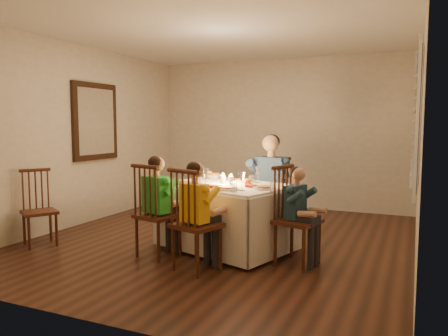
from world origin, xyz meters
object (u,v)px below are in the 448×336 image
at_px(chair_near_right, 197,270).
at_px(child_yellow, 197,270).
at_px(child_green, 159,256).
at_px(child_teal, 297,264).
at_px(chair_end, 297,264).
at_px(adult, 270,236).
at_px(chair_near_left, 159,256).
at_px(chair_extra, 41,245).
at_px(serving_bowl, 213,176).
at_px(chair_adult, 270,236).
at_px(dining_table, 227,203).

xyz_separation_m(chair_near_right, child_yellow, (0.00, 0.00, 0.00)).
bearing_deg(child_yellow, child_green, -3.81).
height_order(chair_near_right, child_teal, chair_near_right).
distance_m(chair_end, adult, 1.19).
relative_size(chair_near_left, child_teal, 1.01).
bearing_deg(child_yellow, chair_extra, 16.81).
bearing_deg(chair_end, serving_bowl, 75.16).
bearing_deg(chair_adult, chair_extra, -138.30).
relative_size(chair_extra, child_yellow, 0.84).
relative_size(child_yellow, serving_bowl, 5.51).
relative_size(chair_near_right, adult, 0.78).
relative_size(child_green, serving_bowl, 5.63).
bearing_deg(adult, child_teal, -49.26).
relative_size(chair_adult, child_teal, 1.01).
distance_m(chair_near_left, child_yellow, 0.65).
bearing_deg(child_green, chair_adult, -107.79).
relative_size(dining_table, chair_adult, 1.65).
relative_size(chair_near_left, child_green, 0.93).
bearing_deg(child_yellow, chair_end, -128.76).
relative_size(dining_table, serving_bowl, 8.60).
bearing_deg(child_green, dining_table, -118.23).
relative_size(chair_extra, child_green, 0.82).
bearing_deg(chair_near_left, dining_table, -118.23).
bearing_deg(serving_bowl, chair_near_right, -71.59).
height_order(dining_table, chair_extra, dining_table).
relative_size(chair_end, child_green, 0.93).
bearing_deg(chair_near_left, child_teal, -152.53).
xyz_separation_m(chair_near_left, chair_extra, (-1.55, -0.20, 0.00)).
bearing_deg(chair_extra, dining_table, -37.66).
xyz_separation_m(chair_adult, chair_near_left, (-0.85, -1.35, 0.00)).
bearing_deg(chair_end, child_teal, 0.00).
bearing_deg(child_yellow, adult, -81.16).
bearing_deg(chair_near_left, chair_extra, 21.88).
distance_m(chair_near_right, child_green, 0.65).
xyz_separation_m(chair_end, serving_bowl, (-1.31, 0.73, 0.79)).
bearing_deg(chair_adult, serving_bowl, -148.81).
xyz_separation_m(chair_adult, adult, (0.00, 0.00, 0.00)).
bearing_deg(chair_near_right, serving_bowl, -53.82).
relative_size(chair_adult, chair_near_right, 1.00).
height_order(chair_near_right, child_green, child_green).
distance_m(chair_adult, child_teal, 1.19).
bearing_deg(chair_adult, child_green, -113.43).
relative_size(chair_near_right, serving_bowl, 5.22).
height_order(chair_end, serving_bowl, serving_bowl).
xyz_separation_m(dining_table, chair_near_right, (0.04, -0.85, -0.54)).
bearing_deg(chair_end, child_green, 117.13).
bearing_deg(child_teal, child_yellow, 137.58).
relative_size(dining_table, chair_near_left, 1.65).
relative_size(chair_adult, chair_end, 1.00).
bearing_deg(child_teal, chair_end, 0.00).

